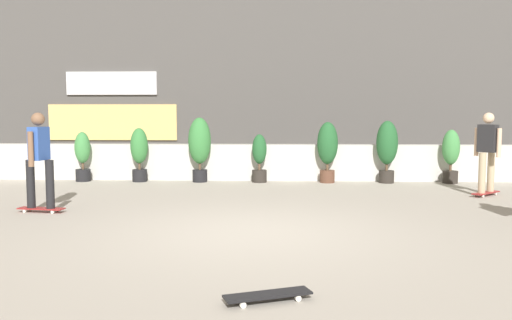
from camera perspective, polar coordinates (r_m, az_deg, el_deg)
The scene contains 13 objects.
ground_plane at distance 7.69m, azimuth -0.47°, elevation -7.68°, with size 48.00×48.00×0.00m, color #A8A093.
planter_wall at distance 13.55m, azimuth 0.80°, elevation -0.23°, with size 18.00×0.40×0.90m, color beige.
building_backdrop at distance 17.56m, azimuth 1.16°, elevation 10.10°, with size 20.00×2.08×6.50m.
potted_plant_0 at distance 13.95m, azimuth -17.91°, elevation 0.53°, with size 0.38×0.38×1.22m.
potted_plant_1 at distance 13.52m, azimuth -12.27°, elevation 0.87°, with size 0.43×0.43×1.32m.
potted_plant_2 at distance 13.21m, azimuth -6.00°, elevation 1.67°, with size 0.55×0.55×1.58m.
potted_plant_3 at distance 13.09m, azimuth 0.36°, elevation 0.29°, with size 0.36×0.36×1.17m.
potted_plant_4 at distance 13.12m, azimuth 7.59°, elevation 1.32°, with size 0.50×0.50×1.47m.
potted_plant_5 at distance 13.33m, azimuth 13.72°, elevation 1.36°, with size 0.51×0.51×1.50m.
potted_plant_6 at distance 13.72m, azimuth 19.95°, elevation 0.64°, with size 0.41×0.41×1.29m.
skater_foreground at distance 9.79m, azimuth -21.99°, elevation 0.26°, with size 0.82×0.56×1.70m.
skater_by_wall_right at distance 11.86m, azimuth 23.32°, elevation 0.99°, with size 0.73×0.68×1.70m.
skateboard_near_camera at distance 4.97m, azimuth 1.26°, elevation -14.11°, with size 0.82×0.48×0.08m.
Camera 1 is at (0.38, -7.49, 1.69)m, focal length 37.73 mm.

